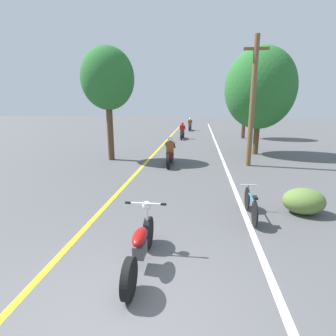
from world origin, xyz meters
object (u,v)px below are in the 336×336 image
Objects in this scene: utility_pole at (253,101)px; motorcycle_foreground at (140,245)px; roadside_tree_right_near at (260,88)px; bicycle_parked at (251,205)px; roadside_tree_right_far at (246,83)px; motorcycle_rider_lead at (170,155)px; motorcycle_rider_mid at (182,133)px; roadside_tree_left at (108,79)px; motorcycle_rider_far at (190,126)px.

utility_pole is 9.60m from motorcycle_foreground.
bicycle_parked is (-1.95, -9.32, -3.41)m from roadside_tree_right_near.
roadside_tree_right_far reaches higher than utility_pole.
utility_pole is 2.87× the size of motorcycle_rider_lead.
motorcycle_rider_mid is at bearing 100.19° from bicycle_parked.
bicycle_parked is at bearing -48.09° from roadside_tree_left.
bicycle_parked is (-2.40, -16.93, -4.27)m from roadside_tree_right_far.
motorcycle_foreground is (3.65, -9.17, -3.69)m from roadside_tree_left.
roadside_tree_right_far is 1.14× the size of roadside_tree_left.
utility_pole is 1.03× the size of roadside_tree_left.
roadside_tree_right_far is at bearing 50.48° from roadside_tree_left.
motorcycle_rider_mid reaches higher than bicycle_parked.
bicycle_parked is (-1.00, -6.15, -2.67)m from utility_pole.
motorcycle_foreground is at bearing -111.43° from utility_pole.
motorcycle_rider_mid reaches higher than motorcycle_rider_lead.
roadside_tree_left is at bearing 163.01° from motorcycle_rider_lead.
motorcycle_foreground is (-3.38, -8.60, -2.60)m from utility_pole.
utility_pole is 10.66m from motorcycle_rider_mid.
motorcycle_rider_mid is 16.04m from bicycle_parked.
roadside_tree_right_near is 3.55× the size of bicycle_parked.
roadside_tree_right_far reaches higher than motorcycle_rider_mid.
roadside_tree_left is at bearing -102.13° from motorcycle_rider_far.
roadside_tree_right_far is at bearing 81.94° from bicycle_parked.
roadside_tree_right_near is at bearing -93.36° from roadside_tree_right_far.
motorcycle_rider_lead is (-0.38, 8.17, 0.10)m from motorcycle_foreground.
roadside_tree_right_near is 15.00m from motorcycle_rider_far.
roadside_tree_right_far is at bearing 65.30° from motorcycle_rider_lead.
roadside_tree_right_far is 3.20× the size of motorcycle_rider_mid.
motorcycle_rider_mid is (3.19, 9.07, -3.58)m from roadside_tree_left.
bicycle_parked is at bearing -101.83° from roadside_tree_right_near.
motorcycle_rider_far is (0.37, 7.51, 0.00)m from motorcycle_rider_mid.
motorcycle_rider_mid reaches higher than motorcycle_foreground.
roadside_tree_right_near is 6.75m from motorcycle_rider_lead.
motorcycle_foreground is (-4.78, -19.38, -4.20)m from roadside_tree_right_far.
utility_pole reaches higher than bicycle_parked.
roadside_tree_right_near is 8.40m from roadside_tree_left.
roadside_tree_left reaches higher than motorcycle_rider_lead.
bicycle_parked is at bearing -83.96° from motorcycle_rider_far.
bicycle_parked is at bearing -64.24° from motorcycle_rider_lead.
roadside_tree_left is at bearing 131.91° from bicycle_parked.
motorcycle_rider_lead is 0.96× the size of motorcycle_rider_far.
roadside_tree_right_near reaches higher than utility_pole.
roadside_tree_right_far reaches higher than roadside_tree_left.
motorcycle_foreground is 1.01× the size of motorcycle_rider_far.
roadside_tree_right_far is (0.45, 7.61, 0.86)m from roadside_tree_right_near.
motorcycle_rider_lead is 1.00× the size of motorcycle_rider_mid.
motorcycle_rider_mid is (-0.08, 10.07, 0.00)m from motorcycle_rider_lead.
roadside_tree_right_far is 6.74m from motorcycle_rider_mid.
utility_pole reaches higher than motorcycle_rider_lead.
motorcycle_rider_lead is 17.57m from motorcycle_rider_far.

